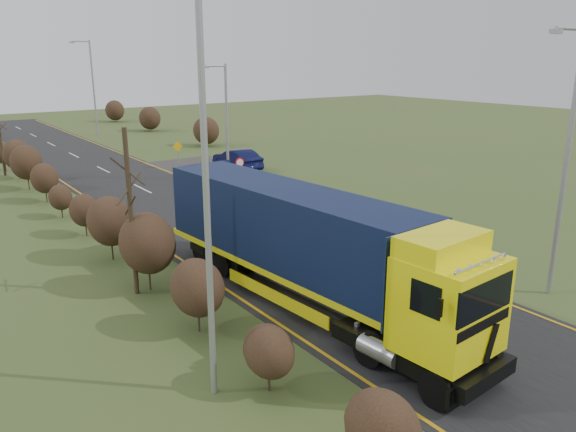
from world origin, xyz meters
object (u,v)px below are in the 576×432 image
(streetlight_near, at_px, (566,154))
(lorry, at_px, (307,242))
(speed_sign, at_px, (240,169))
(car_blue_sedan, at_px, (237,160))
(car_red_hatchback, at_px, (259,187))

(streetlight_near, bearing_deg, lorry, 150.68)
(speed_sign, bearing_deg, car_blue_sedan, 60.82)
(lorry, height_order, car_red_hatchback, lorry)
(lorry, bearing_deg, car_red_hatchback, 59.07)
(streetlight_near, relative_size, speed_sign, 4.13)
(lorry, relative_size, car_red_hatchback, 3.68)
(lorry, relative_size, car_blue_sedan, 3.09)
(car_blue_sedan, bearing_deg, car_red_hatchback, 65.35)
(car_blue_sedan, xyz_separation_m, speed_sign, (-3.72, -6.66, 0.79))
(lorry, distance_m, streetlight_near, 9.32)
(streetlight_near, bearing_deg, car_red_hatchback, 92.44)
(lorry, relative_size, speed_sign, 6.52)
(lorry, xyz_separation_m, speed_sign, (6.72, 15.76, -0.73))
(car_blue_sedan, bearing_deg, lorry, 62.69)
(streetlight_near, height_order, speed_sign, streetlight_near)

